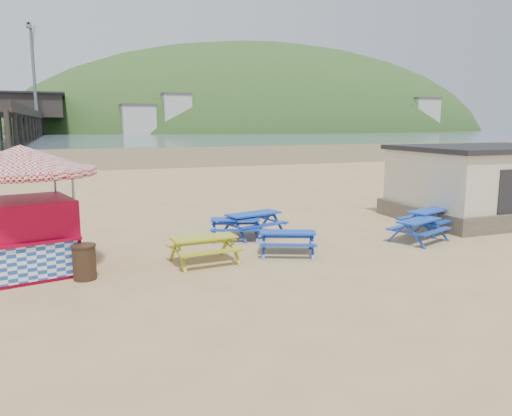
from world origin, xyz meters
name	(u,v)px	position (x,y,z in m)	size (l,w,h in m)	color
ground	(271,243)	(0.00, 0.00, 0.00)	(400.00, 400.00, 0.00)	tan
wet_sand	(118,153)	(0.00, 55.00, 0.00)	(400.00, 400.00, 0.00)	olive
sea	(86,135)	(0.00, 170.00, 0.01)	(400.00, 400.00, 0.00)	#445561
picnic_table_blue_a	(235,229)	(-0.93, 1.10, 0.37)	(2.11, 1.90, 0.74)	#0B39A8
picnic_table_blue_b	(253,224)	(-0.15, 1.34, 0.43)	(2.38, 2.11, 0.85)	#0B39A8
picnic_table_blue_d	(288,243)	(-0.05, -1.52, 0.37)	(2.15, 1.97, 0.73)	#0B39A8
picnic_table_blue_e	(419,231)	(4.96, -1.56, 0.39)	(2.27, 2.07, 0.77)	#0B39A8
picnic_table_blue_f	(429,221)	(6.36, -0.42, 0.43)	(2.46, 2.22, 0.85)	#0B39A8
picnic_table_yellow	(204,250)	(-2.78, -1.57, 0.40)	(2.03, 1.69, 0.80)	#99AF16
ice_cream_kiosk	(24,194)	(-7.58, -0.88, 2.23)	(4.76, 4.76, 3.54)	#9B0021
litter_bin	(84,262)	(-6.16, -1.98, 0.48)	(0.64, 0.64, 0.95)	#3B2A1A
amenity_block	(487,182)	(10.50, 1.00, 1.57)	(7.40, 5.40, 3.15)	#665B4C
pier	(30,119)	(-17.99, 178.23, 5.46)	(24.00, 220.00, 39.29)	black
headland_town	(263,150)	(90.00, 229.68, -9.91)	(264.00, 144.00, 108.00)	#2D4C1E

